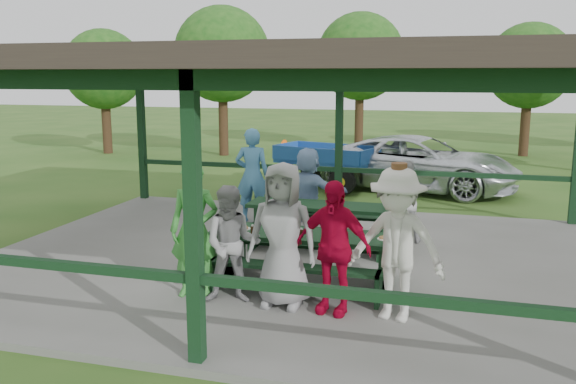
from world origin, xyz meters
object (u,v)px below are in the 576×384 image
(picnic_table_far, at_px, (321,220))
(contestant_white_fedora, at_px, (396,244))
(spectator_lblue, at_px, (308,191))
(farm_trailer, at_px, (327,165))
(contestant_grey_mid, at_px, (283,235))
(contestant_grey_left, at_px, (232,245))
(contestant_green, at_px, (194,230))
(spectator_blue, at_px, (252,175))
(picnic_table_near, at_px, (303,252))
(pickup_truck, at_px, (420,163))
(spectator_grey, at_px, (403,201))
(contestant_red, at_px, (333,247))

(picnic_table_far, distance_m, contestant_white_fedora, 3.34)
(spectator_lblue, xyz_separation_m, farm_trailer, (-0.78, 5.26, -0.30))
(contestant_grey_mid, relative_size, contestant_white_fedora, 0.97)
(contestant_grey_left, bearing_deg, picnic_table_far, 63.66)
(contestant_green, bearing_deg, spectator_blue, 92.20)
(picnic_table_far, bearing_deg, spectator_lblue, 119.39)
(picnic_table_near, height_order, contestant_grey_mid, contestant_grey_mid)
(spectator_blue, distance_m, farm_trailer, 4.67)
(farm_trailer, bearing_deg, picnic_table_far, -62.36)
(picnic_table_near, height_order, spectator_blue, spectator_blue)
(spectator_lblue, xyz_separation_m, spectator_blue, (-1.32, 0.65, 0.14))
(pickup_truck, bearing_deg, contestant_white_fedora, -164.75)
(picnic_table_near, relative_size, contestant_green, 1.45)
(contestant_white_fedora, xyz_separation_m, pickup_truck, (-0.33, 9.29, -0.32))
(contestant_white_fedora, bearing_deg, spectator_grey, 105.74)
(contestant_grey_mid, bearing_deg, spectator_blue, 114.39)
(picnic_table_far, height_order, farm_trailer, farm_trailer)
(pickup_truck, bearing_deg, farm_trailer, 111.57)
(contestant_grey_mid, bearing_deg, spectator_lblue, 99.40)
(contestant_grey_mid, xyz_separation_m, spectator_grey, (1.20, 3.55, -0.20))
(contestant_grey_mid, relative_size, contestant_red, 1.11)
(contestant_red, xyz_separation_m, pickup_truck, (0.45, 9.29, -0.22))
(picnic_table_far, bearing_deg, picnic_table_near, -84.74)
(contestant_red, relative_size, spectator_grey, 1.15)
(farm_trailer, bearing_deg, spectator_lblue, -65.29)
(contestant_green, xyz_separation_m, spectator_blue, (-0.65, 4.25, 0.04))
(picnic_table_far, relative_size, spectator_blue, 1.33)
(farm_trailer, bearing_deg, contestant_green, -72.99)
(contestant_grey_left, distance_m, spectator_blue, 4.49)
(picnic_table_far, bearing_deg, spectator_grey, 27.85)
(contestant_white_fedora, distance_m, spectator_grey, 3.62)
(farm_trailer, bearing_deg, picnic_table_near, -63.86)
(picnic_table_far, bearing_deg, farm_trailer, 101.38)
(contestant_grey_mid, bearing_deg, contestant_grey_left, -174.61)
(contestant_white_fedora, bearing_deg, contestant_grey_mid, -170.35)
(contestant_red, height_order, contestant_white_fedora, contestant_white_fedora)
(contestant_red, height_order, spectator_blue, spectator_blue)
(pickup_truck, bearing_deg, spectator_lblue, 176.58)
(contestant_grey_mid, height_order, spectator_grey, contestant_grey_mid)
(contestant_grey_mid, height_order, contestant_white_fedora, contestant_white_fedora)
(spectator_blue, bearing_deg, contestant_green, 90.36)
(contestant_white_fedora, relative_size, spectator_lblue, 1.18)
(contestant_red, height_order, spectator_lblue, contestant_red)
(contestant_grey_left, relative_size, contestant_white_fedora, 0.80)
(picnic_table_near, height_order, contestant_grey_left, contestant_grey_left)
(spectator_grey, bearing_deg, farm_trailer, -82.75)
(contestant_grey_mid, height_order, spectator_blue, spectator_blue)
(contestant_red, relative_size, farm_trailer, 0.47)
(picnic_table_near, bearing_deg, spectator_blue, 119.56)
(picnic_table_near, distance_m, contestant_grey_left, 1.19)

